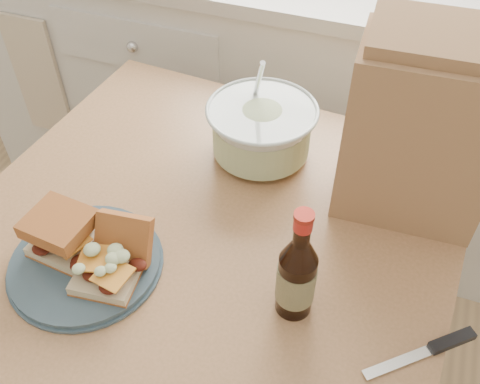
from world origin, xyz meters
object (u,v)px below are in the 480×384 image
(plate, at_px, (86,263))
(coleslaw_bowl, at_px, (261,132))
(paper_bag, at_px, (420,134))
(beer_bottle, at_px, (297,275))
(dining_table, at_px, (205,268))

(plate, bearing_deg, coleslaw_bowl, 63.95)
(coleslaw_bowl, bearing_deg, paper_bag, -7.42)
(coleslaw_bowl, height_order, beer_bottle, coleslaw_bowl)
(plate, height_order, coleslaw_bowl, coleslaw_bowl)
(dining_table, xyz_separation_m, beer_bottle, (0.21, -0.10, 0.20))
(plate, bearing_deg, beer_bottle, 7.31)
(dining_table, height_order, plate, plate)
(plate, distance_m, paper_bag, 0.65)
(beer_bottle, bearing_deg, plate, 176.78)
(coleslaw_bowl, bearing_deg, plate, -116.05)
(beer_bottle, bearing_deg, coleslaw_bowl, 106.04)
(beer_bottle, bearing_deg, dining_table, 144.06)
(beer_bottle, relative_size, paper_bag, 0.67)
(paper_bag, bearing_deg, coleslaw_bowl, 169.89)
(dining_table, relative_size, plate, 3.73)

